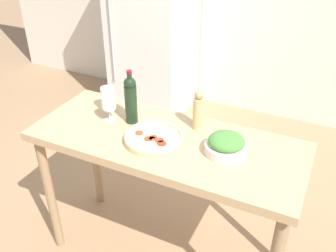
{
  "coord_description": "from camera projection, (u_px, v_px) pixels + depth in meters",
  "views": [
    {
      "loc": [
        0.74,
        -1.51,
        2.03
      ],
      "look_at": [
        0.0,
        0.03,
        0.98
      ],
      "focal_mm": 40.0,
      "sensor_mm": 36.0,
      "label": 1
    }
  ],
  "objects": [
    {
      "name": "wine_glass_far",
      "position": [
        108.0,
        94.0,
        2.22
      ],
      "size": [
        0.08,
        0.08,
        0.15
      ],
      "color": "silver",
      "rests_on": "prep_counter"
    },
    {
      "name": "wine_glass_near",
      "position": [
        109.0,
        104.0,
        2.12
      ],
      "size": [
        0.08,
        0.08,
        0.15
      ],
      "color": "silver",
      "rests_on": "prep_counter"
    },
    {
      "name": "refrigerator",
      "position": [
        153.0,
        24.0,
        3.77
      ],
      "size": [
        0.75,
        0.73,
        1.88
      ],
      "color": "silver",
      "rests_on": "ground_plane"
    },
    {
      "name": "homemade_pizza",
      "position": [
        154.0,
        138.0,
        1.98
      ],
      "size": [
        0.32,
        0.32,
        0.04
      ],
      "color": "#DBC189",
      "rests_on": "prep_counter"
    },
    {
      "name": "salad_bowl",
      "position": [
        226.0,
        145.0,
        1.88
      ],
      "size": [
        0.22,
        0.22,
        0.11
      ],
      "color": "silver",
      "rests_on": "prep_counter"
    },
    {
      "name": "pepper_mill",
      "position": [
        198.0,
        111.0,
        2.05
      ],
      "size": [
        0.06,
        0.06,
        0.23
      ],
      "color": "tan",
      "rests_on": "prep_counter"
    },
    {
      "name": "prep_counter",
      "position": [
        166.0,
        155.0,
        2.08
      ],
      "size": [
        1.5,
        0.6,
        0.92
      ],
      "color": "tan",
      "rests_on": "ground_plane"
    },
    {
      "name": "wine_bottle",
      "position": [
        131.0,
        99.0,
        2.09
      ],
      "size": [
        0.07,
        0.07,
        0.32
      ],
      "color": "black",
      "rests_on": "prep_counter"
    }
  ]
}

